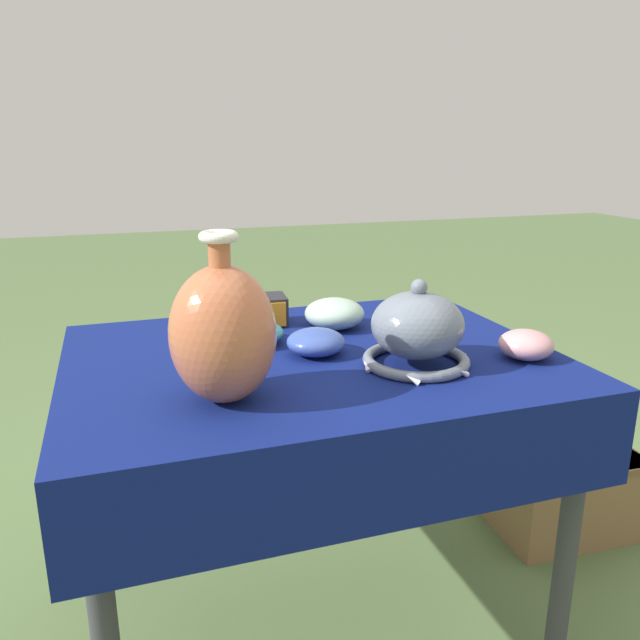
{
  "coord_description": "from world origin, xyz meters",
  "views": [
    {
      "loc": [
        -0.38,
        -1.2,
        1.12
      ],
      "look_at": [
        -0.02,
        -0.12,
        0.79
      ],
      "focal_mm": 35.0,
      "sensor_mm": 36.0,
      "label": 1
    }
  ],
  "objects_px": {
    "wooden_crate": "(559,485)",
    "bowl_shallow_teal": "(254,333)",
    "mosaic_tile_box": "(261,311)",
    "bowl_shallow_cobalt": "(316,342)",
    "vase_tall_bulbous": "(223,333)",
    "vase_dome_bell": "(417,331)",
    "bowl_shallow_rose": "(526,345)",
    "bowl_shallow_celadon": "(334,313)"
  },
  "relations": [
    {
      "from": "wooden_crate",
      "to": "mosaic_tile_box",
      "type": "bearing_deg",
      "value": 175.8
    },
    {
      "from": "vase_tall_bulbous",
      "to": "bowl_shallow_rose",
      "type": "xyz_separation_m",
      "value": [
        0.63,
        0.02,
        -0.09
      ]
    },
    {
      "from": "vase_tall_bulbous",
      "to": "wooden_crate",
      "type": "bearing_deg",
      "value": 17.69
    },
    {
      "from": "bowl_shallow_celadon",
      "to": "wooden_crate",
      "type": "xyz_separation_m",
      "value": [
        0.71,
        -0.02,
        -0.59
      ]
    },
    {
      "from": "vase_tall_bulbous",
      "to": "wooden_crate",
      "type": "distance_m",
      "value": 1.28
    },
    {
      "from": "vase_dome_bell",
      "to": "mosaic_tile_box",
      "type": "height_order",
      "value": "vase_dome_bell"
    },
    {
      "from": "vase_dome_bell",
      "to": "vase_tall_bulbous",
      "type": "bearing_deg",
      "value": -172.27
    },
    {
      "from": "vase_dome_bell",
      "to": "mosaic_tile_box",
      "type": "xyz_separation_m",
      "value": [
        -0.23,
        0.38,
        -0.04
      ]
    },
    {
      "from": "mosaic_tile_box",
      "to": "bowl_shallow_celadon",
      "type": "xyz_separation_m",
      "value": [
        0.16,
        -0.08,
        0.0
      ]
    },
    {
      "from": "bowl_shallow_teal",
      "to": "mosaic_tile_box",
      "type": "bearing_deg",
      "value": 71.44
    },
    {
      "from": "vase_dome_bell",
      "to": "bowl_shallow_cobalt",
      "type": "bearing_deg",
      "value": 143.31
    },
    {
      "from": "bowl_shallow_cobalt",
      "to": "wooden_crate",
      "type": "bearing_deg",
      "value": 10.44
    },
    {
      "from": "bowl_shallow_teal",
      "to": "bowl_shallow_rose",
      "type": "relative_size",
      "value": 1.15
    },
    {
      "from": "bowl_shallow_teal",
      "to": "bowl_shallow_cobalt",
      "type": "height_order",
      "value": "bowl_shallow_cobalt"
    },
    {
      "from": "vase_tall_bulbous",
      "to": "bowl_shallow_cobalt",
      "type": "height_order",
      "value": "vase_tall_bulbous"
    },
    {
      "from": "bowl_shallow_celadon",
      "to": "bowl_shallow_rose",
      "type": "distance_m",
      "value": 0.45
    },
    {
      "from": "mosaic_tile_box",
      "to": "wooden_crate",
      "type": "relative_size",
      "value": 0.31
    },
    {
      "from": "wooden_crate",
      "to": "bowl_shallow_teal",
      "type": "bearing_deg",
      "value": -174.89
    },
    {
      "from": "mosaic_tile_box",
      "to": "bowl_shallow_cobalt",
      "type": "relative_size",
      "value": 1.05
    },
    {
      "from": "vase_dome_bell",
      "to": "bowl_shallow_teal",
      "type": "xyz_separation_m",
      "value": [
        -0.28,
        0.24,
        -0.05
      ]
    },
    {
      "from": "bowl_shallow_celadon",
      "to": "bowl_shallow_cobalt",
      "type": "bearing_deg",
      "value": -121.0
    },
    {
      "from": "bowl_shallow_teal",
      "to": "wooden_crate",
      "type": "relative_size",
      "value": 0.31
    },
    {
      "from": "vase_dome_bell",
      "to": "bowl_shallow_rose",
      "type": "bearing_deg",
      "value": -8.54
    },
    {
      "from": "vase_tall_bulbous",
      "to": "wooden_crate",
      "type": "height_order",
      "value": "vase_tall_bulbous"
    },
    {
      "from": "mosaic_tile_box",
      "to": "bowl_shallow_teal",
      "type": "height_order",
      "value": "mosaic_tile_box"
    },
    {
      "from": "bowl_shallow_teal",
      "to": "bowl_shallow_cobalt",
      "type": "relative_size",
      "value": 1.04
    },
    {
      "from": "bowl_shallow_celadon",
      "to": "mosaic_tile_box",
      "type": "bearing_deg",
      "value": 152.45
    },
    {
      "from": "wooden_crate",
      "to": "vase_dome_bell",
      "type": "bearing_deg",
      "value": -153.97
    },
    {
      "from": "mosaic_tile_box",
      "to": "wooden_crate",
      "type": "bearing_deg",
      "value": -1.94
    },
    {
      "from": "mosaic_tile_box",
      "to": "bowl_shallow_cobalt",
      "type": "bearing_deg",
      "value": -71.94
    },
    {
      "from": "vase_tall_bulbous",
      "to": "bowl_shallow_celadon",
      "type": "xyz_separation_m",
      "value": [
        0.33,
        0.35,
        -0.09
      ]
    },
    {
      "from": "vase_tall_bulbous",
      "to": "bowl_shallow_teal",
      "type": "bearing_deg",
      "value": 68.18
    },
    {
      "from": "bowl_shallow_rose",
      "to": "wooden_crate",
      "type": "bearing_deg",
      "value": 37.49
    },
    {
      "from": "vase_dome_bell",
      "to": "wooden_crate",
      "type": "distance_m",
      "value": 0.93
    },
    {
      "from": "bowl_shallow_teal",
      "to": "bowl_shallow_cobalt",
      "type": "bearing_deg",
      "value": -45.74
    },
    {
      "from": "vase_dome_bell",
      "to": "bowl_shallow_celadon",
      "type": "relative_size",
      "value": 1.58
    },
    {
      "from": "vase_tall_bulbous",
      "to": "vase_dome_bell",
      "type": "xyz_separation_m",
      "value": [
        0.39,
        0.05,
        -0.05
      ]
    },
    {
      "from": "wooden_crate",
      "to": "bowl_shallow_rose",
      "type": "bearing_deg",
      "value": -139.83
    },
    {
      "from": "bowl_shallow_rose",
      "to": "bowl_shallow_cobalt",
      "type": "height_order",
      "value": "bowl_shallow_rose"
    },
    {
      "from": "bowl_shallow_teal",
      "to": "bowl_shallow_cobalt",
      "type": "distance_m",
      "value": 0.15
    },
    {
      "from": "bowl_shallow_rose",
      "to": "wooden_crate",
      "type": "height_order",
      "value": "bowl_shallow_rose"
    },
    {
      "from": "bowl_shallow_cobalt",
      "to": "vase_tall_bulbous",
      "type": "bearing_deg",
      "value": -141.13
    }
  ]
}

